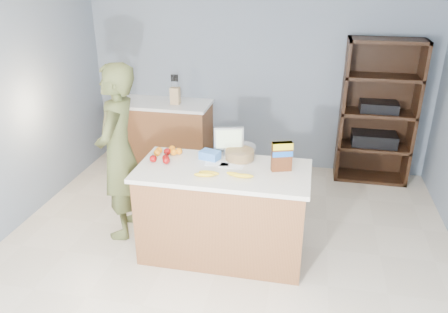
% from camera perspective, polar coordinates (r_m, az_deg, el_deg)
% --- Properties ---
extents(floor, '(4.50, 5.00, 0.02)m').
position_cam_1_polar(floor, '(4.13, -1.01, -14.77)').
color(floor, beige).
rests_on(floor, ground).
extents(walls, '(4.52, 5.02, 2.51)m').
position_cam_1_polar(walls, '(3.37, -1.21, 7.86)').
color(walls, slate).
rests_on(walls, ground).
extents(counter_peninsula, '(1.56, 0.76, 0.90)m').
position_cam_1_polar(counter_peninsula, '(4.14, -0.14, -7.72)').
color(counter_peninsula, brown).
rests_on(counter_peninsula, ground).
extents(back_cabinet, '(1.24, 0.62, 0.90)m').
position_cam_1_polar(back_cabinet, '(6.08, -7.60, 2.97)').
color(back_cabinet, brown).
rests_on(back_cabinet, ground).
extents(shelving_unit, '(0.90, 0.40, 1.80)m').
position_cam_1_polar(shelving_unit, '(5.83, 19.33, 5.23)').
color(shelving_unit, black).
rests_on(shelving_unit, ground).
extents(person, '(0.48, 0.68, 1.77)m').
position_cam_1_polar(person, '(4.40, -13.57, 0.43)').
color(person, '#4A5029').
rests_on(person, ground).
extents(knife_block, '(0.12, 0.10, 0.31)m').
position_cam_1_polar(knife_block, '(5.82, -6.39, 7.98)').
color(knife_block, tan).
rests_on(knife_block, back_cabinet).
extents(envelopes, '(0.37, 0.16, 0.00)m').
position_cam_1_polar(envelopes, '(3.98, 0.01, -1.10)').
color(envelopes, white).
rests_on(envelopes, counter_peninsula).
extents(bananas, '(0.52, 0.13, 0.04)m').
position_cam_1_polar(bananas, '(3.76, -0.13, -2.36)').
color(bananas, yellow).
rests_on(bananas, counter_peninsula).
extents(apples, '(0.20, 0.26, 0.07)m').
position_cam_1_polar(apples, '(4.10, -7.96, -0.09)').
color(apples, maroon).
rests_on(apples, counter_peninsula).
extents(oranges, '(0.26, 0.19, 0.06)m').
position_cam_1_polar(oranges, '(4.24, -7.29, 0.71)').
color(oranges, orange).
rests_on(oranges, counter_peninsula).
extents(blue_carton, '(0.21, 0.17, 0.08)m').
position_cam_1_polar(blue_carton, '(4.10, -1.85, 0.18)').
color(blue_carton, blue).
rests_on(blue_carton, counter_peninsula).
extents(salad_bowl, '(0.30, 0.30, 0.13)m').
position_cam_1_polar(salad_bowl, '(4.09, 2.06, 0.41)').
color(salad_bowl, '#267219').
rests_on(salad_bowl, counter_peninsula).
extents(tv, '(0.28, 0.12, 0.28)m').
position_cam_1_polar(tv, '(4.14, 0.63, 2.23)').
color(tv, silver).
rests_on(tv, counter_peninsula).
extents(cereal_box, '(0.19, 0.12, 0.27)m').
position_cam_1_polar(cereal_box, '(3.85, 7.57, 0.29)').
color(cereal_box, '#592B14').
rests_on(cereal_box, counter_peninsula).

